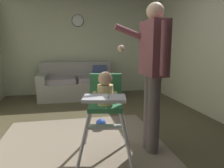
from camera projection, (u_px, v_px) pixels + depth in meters
ground at (101, 143)px, 2.72m from camera, size 5.63×7.51×0.10m
wall_far at (84, 46)px, 5.37m from camera, size 4.83×0.06×2.50m
area_rug at (82, 151)px, 2.41m from camera, size 2.08×2.29×0.01m
couch at (77, 84)px, 4.99m from camera, size 1.78×0.86×0.86m
high_chair at (105, 98)px, 2.22m from camera, size 0.71×0.81×0.97m
adult_standing at (153, 71)px, 2.29m from camera, size 0.52×0.49×1.69m
toy_ball at (101, 124)px, 3.08m from camera, size 0.15×0.15×0.15m
wall_clock at (78, 21)px, 5.19m from camera, size 0.30×0.04×0.30m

